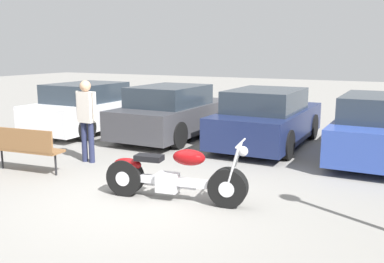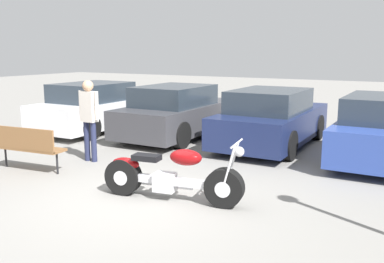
# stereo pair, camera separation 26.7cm
# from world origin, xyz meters

# --- Properties ---
(ground_plane) EXTENTS (60.00, 60.00, 0.00)m
(ground_plane) POSITION_xyz_m (0.00, 0.00, 0.00)
(ground_plane) COLOR gray
(motorcycle) EXTENTS (2.32, 0.76, 1.02)m
(motorcycle) POSITION_xyz_m (0.53, 0.28, 0.39)
(motorcycle) COLOR black
(motorcycle) RESTS_ON ground_plane
(parked_car_white) EXTENTS (1.86, 4.11, 1.41)m
(parked_car_white) POSITION_xyz_m (-4.62, 4.38, 0.67)
(parked_car_white) COLOR white
(parked_car_white) RESTS_ON ground_plane
(parked_car_dark_grey) EXTENTS (1.86, 4.11, 1.41)m
(parked_car_dark_grey) POSITION_xyz_m (-2.00, 4.70, 0.67)
(parked_car_dark_grey) COLOR #3D3D42
(parked_car_dark_grey) RESTS_ON ground_plane
(parked_car_navy) EXTENTS (1.86, 4.11, 1.41)m
(parked_car_navy) POSITION_xyz_m (0.61, 4.86, 0.67)
(parked_car_navy) COLOR #19234C
(parked_car_navy) RESTS_ON ground_plane
(parked_car_blue) EXTENTS (1.86, 4.11, 1.41)m
(parked_car_blue) POSITION_xyz_m (3.23, 4.67, 0.67)
(parked_car_blue) COLOR #2D479E
(parked_car_blue) RESTS_ON ground_plane
(park_bench) EXTENTS (1.55, 0.56, 0.89)m
(park_bench) POSITION_xyz_m (-2.77, 0.29, 0.54)
(park_bench) COLOR brown
(park_bench) RESTS_ON ground_plane
(person_standing) EXTENTS (0.52, 0.23, 1.73)m
(person_standing) POSITION_xyz_m (-2.25, 1.51, 1.03)
(person_standing) COLOR #232847
(person_standing) RESTS_ON ground_plane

